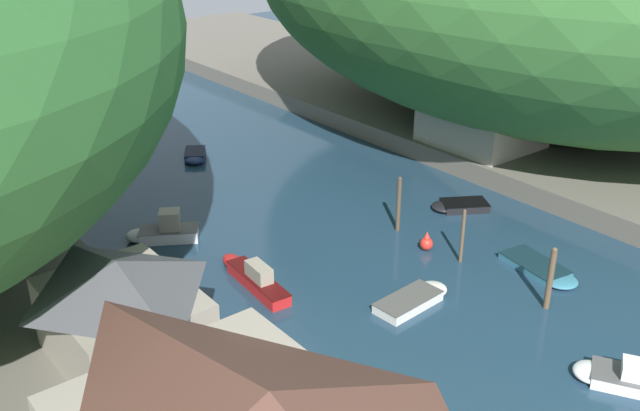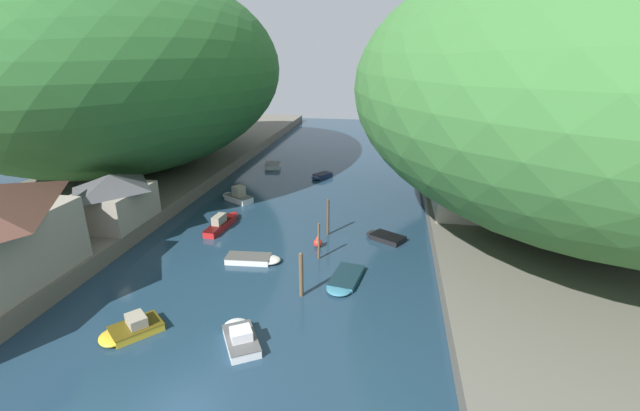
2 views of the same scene
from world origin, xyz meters
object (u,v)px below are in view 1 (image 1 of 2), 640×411
at_px(boat_moored_right, 252,276).
at_px(channel_buoy_near, 427,243).
at_px(boat_near_quay, 415,298).
at_px(person_on_quay, 249,401).
at_px(right_bank_cottage, 483,112).
at_px(boat_far_upstream, 458,206).
at_px(boathouse_shed, 122,309).
at_px(boat_red_skiff, 70,162).
at_px(boat_navy_launch, 542,270).
at_px(boat_cabin_cruiser, 621,377).
at_px(boat_white_cruiser, 195,156).
at_px(boat_mid_channel, 162,231).

distance_m(boat_moored_right, channel_buoy_near, 10.57).
distance_m(boat_near_quay, person_on_quay, 13.05).
relative_size(right_bank_cottage, boat_far_upstream, 2.05).
relative_size(boathouse_shed, boat_red_skiff, 1.97).
height_order(boat_near_quay, person_on_quay, person_on_quay).
relative_size(boathouse_shed, boat_navy_launch, 1.44).
xyz_separation_m(boat_cabin_cruiser, boat_white_cruiser, (-1.00, 35.20, -0.06)).
relative_size(boat_red_skiff, person_on_quay, 2.17).
bearing_deg(boat_mid_channel, boathouse_shed, 179.29).
distance_m(boat_cabin_cruiser, boat_moored_right, 18.52).
height_order(boathouse_shed, boat_navy_launch, boathouse_shed).
distance_m(boat_moored_right, person_on_quay, 12.61).
relative_size(boat_near_quay, boat_white_cruiser, 1.34).
height_order(boat_far_upstream, boat_mid_channel, boat_mid_channel).
xyz_separation_m(right_bank_cottage, boat_moored_right, (-23.89, -4.70, -3.47)).
bearing_deg(person_on_quay, boat_moored_right, -28.10).
xyz_separation_m(boat_mid_channel, boat_navy_launch, (14.57, -16.59, -0.36)).
height_order(boat_mid_channel, boat_navy_launch, boat_mid_channel).
bearing_deg(boat_red_skiff, boat_near_quay, -86.69).
xyz_separation_m(boat_cabin_cruiser, boat_moored_right, (-7.76, 16.81, 0.08)).
height_order(boat_cabin_cruiser, boat_navy_launch, boat_cabin_cruiser).
bearing_deg(boat_white_cruiser, boat_red_skiff, 1.73).
bearing_deg(boat_moored_right, right_bank_cottage, 15.55).
distance_m(boat_near_quay, channel_buoy_near, 5.94).
relative_size(boat_red_skiff, boat_white_cruiser, 1.06).
bearing_deg(boat_navy_launch, channel_buoy_near, -52.90).
bearing_deg(boathouse_shed, boat_cabin_cruiser, -37.94).
xyz_separation_m(boat_red_skiff, channel_buoy_near, (11.42, -26.20, 0.10)).
distance_m(boat_moored_right, boat_navy_launch, 15.91).
bearing_deg(boat_near_quay, boat_mid_channel, -158.66).
xyz_separation_m(boat_red_skiff, boat_moored_right, (1.30, -23.13, 0.10)).
height_order(boat_far_upstream, boat_moored_right, boat_moored_right).
relative_size(boat_cabin_cruiser, boat_mid_channel, 0.95).
relative_size(boat_far_upstream, channel_buoy_near, 3.47).
relative_size(boat_cabin_cruiser, person_on_quay, 2.54).
bearing_deg(boat_far_upstream, right_bank_cottage, -26.56).
distance_m(boat_far_upstream, person_on_quay, 24.91).
distance_m(boathouse_shed, boat_moored_right, 10.16).
relative_size(boat_moored_right, boat_mid_channel, 1.41).
bearing_deg(person_on_quay, boat_cabin_cruiser, -108.30).
bearing_deg(boat_navy_launch, boat_mid_channel, -39.10).
height_order(boat_near_quay, boat_moored_right, boat_moored_right).
distance_m(boat_mid_channel, person_on_quay, 18.95).
height_order(boat_far_upstream, boat_cabin_cruiser, boat_cabin_cruiser).
distance_m(boathouse_shed, boat_red_skiff, 28.29).
relative_size(boat_red_skiff, channel_buoy_near, 3.14).
xyz_separation_m(boathouse_shed, channel_buoy_near, (18.85, 0.88, -3.36)).
relative_size(right_bank_cottage, boat_near_quay, 1.79).
relative_size(boat_cabin_cruiser, boat_navy_launch, 0.86).
distance_m(boat_red_skiff, boat_white_cruiser, 9.35).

